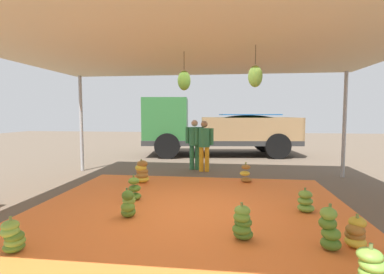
% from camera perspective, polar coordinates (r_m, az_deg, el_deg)
% --- Properties ---
extents(ground_plane, '(40.00, 40.00, 0.00)m').
position_cam_1_polar(ground_plane, '(8.41, 2.41, -7.50)').
color(ground_plane, brown).
extents(tarp_orange, '(5.84, 5.53, 0.01)m').
position_cam_1_polar(tarp_orange, '(5.52, -0.29, -13.84)').
color(tarp_orange, orange).
rests_on(tarp_orange, ground).
extents(tent_canopy, '(8.00, 7.00, 2.95)m').
position_cam_1_polar(tent_canopy, '(5.28, -0.36, 16.73)').
color(tent_canopy, '#9EA0A5').
rests_on(tent_canopy, ground).
extents(banana_bunch_0, '(0.34, 0.36, 0.52)m').
position_cam_1_polar(banana_bunch_0, '(4.29, 9.72, -16.18)').
color(banana_bunch_0, '#477523').
rests_on(banana_bunch_0, tarp_orange).
extents(banana_bunch_2, '(0.31, 0.34, 0.50)m').
position_cam_1_polar(banana_bunch_2, '(5.16, -12.20, -12.63)').
color(banana_bunch_2, '#518428').
rests_on(banana_bunch_2, tarp_orange).
extents(banana_bunch_3, '(0.38, 0.37, 0.51)m').
position_cam_1_polar(banana_bunch_3, '(7.68, 10.33, -7.07)').
color(banana_bunch_3, '#996628').
rests_on(banana_bunch_3, tarp_orange).
extents(banana_bunch_4, '(0.35, 0.35, 0.47)m').
position_cam_1_polar(banana_bunch_4, '(4.48, -31.30, -16.20)').
color(banana_bunch_4, '#477523').
rests_on(banana_bunch_4, tarp_orange).
extents(banana_bunch_5, '(0.44, 0.48, 0.59)m').
position_cam_1_polar(banana_bunch_5, '(7.62, -9.64, -6.71)').
color(banana_bunch_5, gold).
rests_on(banana_bunch_5, tarp_orange).
extents(banana_bunch_6, '(0.36, 0.34, 0.59)m').
position_cam_1_polar(banana_bunch_6, '(4.30, 25.04, -15.96)').
color(banana_bunch_6, '#477523').
rests_on(banana_bunch_6, tarp_orange).
extents(banana_bunch_7, '(0.31, 0.32, 0.51)m').
position_cam_1_polar(banana_bunch_7, '(6.15, -11.08, -9.92)').
color(banana_bunch_7, '#518428').
rests_on(banana_bunch_7, tarp_orange).
extents(banana_bunch_8, '(0.33, 0.35, 0.44)m').
position_cam_1_polar(banana_bunch_8, '(4.55, 29.07, -15.91)').
color(banana_bunch_8, gold).
rests_on(banana_bunch_8, tarp_orange).
extents(banana_bunch_9, '(0.37, 0.37, 0.43)m').
position_cam_1_polar(banana_bunch_9, '(5.70, 21.07, -11.62)').
color(banana_bunch_9, '#6B9E38').
rests_on(banana_bunch_9, tarp_orange).
extents(cargo_truck_main, '(6.57, 3.16, 2.40)m').
position_cam_1_polar(cargo_truck_main, '(12.61, 4.11, 1.93)').
color(cargo_truck_main, '#2D2D2D').
rests_on(cargo_truck_main, ground).
extents(worker_0, '(0.56, 0.34, 1.54)m').
position_cam_1_polar(worker_0, '(8.92, 2.37, -0.97)').
color(worker_0, orange).
rests_on(worker_0, ground).
extents(worker_1, '(0.57, 0.35, 1.56)m').
position_cam_1_polar(worker_1, '(9.22, 0.50, -0.71)').
color(worker_1, '#337A4C').
rests_on(worker_1, ground).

